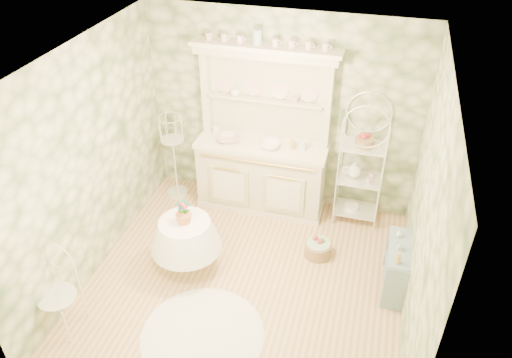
% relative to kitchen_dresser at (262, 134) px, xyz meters
% --- Properties ---
extents(floor, '(3.60, 3.60, 0.00)m').
position_rel_kitchen_dresser_xyz_m(floor, '(0.20, -1.52, -1.15)').
color(floor, '#D8AF7B').
rests_on(floor, ground).
extents(ceiling, '(3.60, 3.60, 0.00)m').
position_rel_kitchen_dresser_xyz_m(ceiling, '(0.20, -1.52, 1.56)').
color(ceiling, white).
rests_on(ceiling, floor).
extents(wall_left, '(3.60, 3.60, 0.00)m').
position_rel_kitchen_dresser_xyz_m(wall_left, '(-1.60, -1.52, 0.21)').
color(wall_left, beige).
rests_on(wall_left, floor).
extents(wall_right, '(3.60, 3.60, 0.00)m').
position_rel_kitchen_dresser_xyz_m(wall_right, '(2.00, -1.52, 0.21)').
color(wall_right, beige).
rests_on(wall_right, floor).
extents(wall_back, '(3.60, 3.60, 0.00)m').
position_rel_kitchen_dresser_xyz_m(wall_back, '(0.20, 0.28, 0.21)').
color(wall_back, beige).
rests_on(wall_back, floor).
extents(wall_front, '(3.60, 3.60, 0.00)m').
position_rel_kitchen_dresser_xyz_m(wall_front, '(0.20, -3.32, 0.21)').
color(wall_front, beige).
rests_on(wall_front, floor).
extents(kitchen_dresser, '(1.87, 0.61, 2.29)m').
position_rel_kitchen_dresser_xyz_m(kitchen_dresser, '(0.00, 0.00, 0.00)').
color(kitchen_dresser, beige).
rests_on(kitchen_dresser, floor).
extents(bakers_rack, '(0.54, 0.39, 1.72)m').
position_rel_kitchen_dresser_xyz_m(bakers_rack, '(1.31, 0.04, -0.28)').
color(bakers_rack, white).
rests_on(bakers_rack, floor).
extents(side_shelf, '(0.27, 0.69, 0.59)m').
position_rel_kitchen_dresser_xyz_m(side_shelf, '(1.88, -1.13, -0.85)').
color(side_shelf, '#7F99AB').
rests_on(side_shelf, floor).
extents(round_table, '(0.76, 0.76, 0.79)m').
position_rel_kitchen_dresser_xyz_m(round_table, '(-0.53, -1.46, -0.75)').
color(round_table, white).
rests_on(round_table, floor).
extents(cafe_chair, '(0.40, 0.40, 0.81)m').
position_rel_kitchen_dresser_xyz_m(cafe_chair, '(-1.48, -2.64, -0.74)').
color(cafe_chair, white).
rests_on(cafe_chair, floor).
extents(birdcage_stand, '(0.36, 0.36, 1.38)m').
position_rel_kitchen_dresser_xyz_m(birdcage_stand, '(-1.26, -0.06, -0.46)').
color(birdcage_stand, white).
rests_on(birdcage_stand, floor).
extents(floor_basket, '(0.41, 0.41, 0.23)m').
position_rel_kitchen_dresser_xyz_m(floor_basket, '(0.95, -0.82, -1.03)').
color(floor_basket, '#A07A53').
rests_on(floor_basket, floor).
extents(lace_rug, '(1.44, 1.44, 0.01)m').
position_rel_kitchen_dresser_xyz_m(lace_rug, '(-0.02, -2.37, -1.14)').
color(lace_rug, white).
rests_on(lace_rug, floor).
extents(bowl_floral, '(0.40, 0.40, 0.07)m').
position_rel_kitchen_dresser_xyz_m(bowl_floral, '(-0.45, -0.06, -0.13)').
color(bowl_floral, white).
rests_on(bowl_floral, kitchen_dresser).
extents(bowl_white, '(0.34, 0.34, 0.08)m').
position_rel_kitchen_dresser_xyz_m(bowl_white, '(0.14, -0.09, -0.13)').
color(bowl_white, white).
rests_on(bowl_white, kitchen_dresser).
extents(cup_left, '(0.14, 0.14, 0.10)m').
position_rel_kitchen_dresser_xyz_m(cup_left, '(-0.39, 0.14, 0.47)').
color(cup_left, white).
rests_on(cup_left, kitchen_dresser).
extents(cup_right, '(0.10, 0.10, 0.09)m').
position_rel_kitchen_dresser_xyz_m(cup_right, '(0.39, 0.16, 0.47)').
color(cup_right, white).
rests_on(cup_right, kitchen_dresser).
extents(potted_geranium, '(0.17, 0.14, 0.29)m').
position_rel_kitchen_dresser_xyz_m(potted_geranium, '(-0.53, -1.45, -0.30)').
color(potted_geranium, '#3F7238').
rests_on(potted_geranium, round_table).
extents(bottle_amber, '(0.07, 0.07, 0.16)m').
position_rel_kitchen_dresser_xyz_m(bottle_amber, '(1.86, -1.39, -0.46)').
color(bottle_amber, tan).
rests_on(bottle_amber, side_shelf).
extents(bottle_blue, '(0.06, 0.06, 0.10)m').
position_rel_kitchen_dresser_xyz_m(bottle_blue, '(1.87, -1.18, -0.49)').
color(bottle_blue, '#99B8C8').
rests_on(bottle_blue, side_shelf).
extents(bottle_glass, '(0.09, 0.09, 0.09)m').
position_rel_kitchen_dresser_xyz_m(bottle_glass, '(1.86, -0.95, -0.50)').
color(bottle_glass, silver).
rests_on(bottle_glass, side_shelf).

